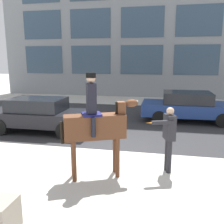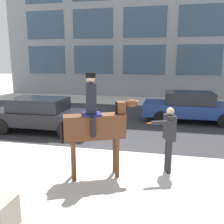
% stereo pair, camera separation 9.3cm
% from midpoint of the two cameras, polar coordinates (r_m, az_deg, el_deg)
% --- Properties ---
extents(ground_plane, '(80.00, 80.00, 0.00)m').
position_cam_midpoint_polar(ground_plane, '(8.03, -1.28, -9.91)').
color(ground_plane, beige).
extents(road_surface, '(23.49, 8.50, 0.01)m').
position_cam_midpoint_polar(road_surface, '(12.48, 3.83, -1.92)').
color(road_surface, '#2D2D30').
rests_on(road_surface, ground_plane).
extents(mounted_horse_lead, '(1.85, 1.07, 2.68)m').
position_cam_midpoint_polar(mounted_horse_lead, '(6.25, -3.29, -2.75)').
color(mounted_horse_lead, '#59331E').
rests_on(mounted_horse_lead, ground_plane).
extents(pedestrian_bystander, '(0.79, 0.66, 1.78)m').
position_cam_midpoint_polar(pedestrian_bystander, '(6.76, 13.24, -5.06)').
color(pedestrian_bystander, '#232328').
rests_on(pedestrian_bystander, ground_plane).
extents(street_car_near_lane, '(4.43, 1.80, 1.42)m').
position_cam_midpoint_polar(street_car_near_lane, '(10.86, -15.64, -0.44)').
color(street_car_near_lane, black).
rests_on(street_car_near_lane, ground_plane).
extents(street_car_far_lane, '(4.52, 2.06, 1.44)m').
position_cam_midpoint_polar(street_car_far_lane, '(12.73, 17.64, 1.26)').
color(street_car_far_lane, navy).
rests_on(street_car_far_lane, ground_plane).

